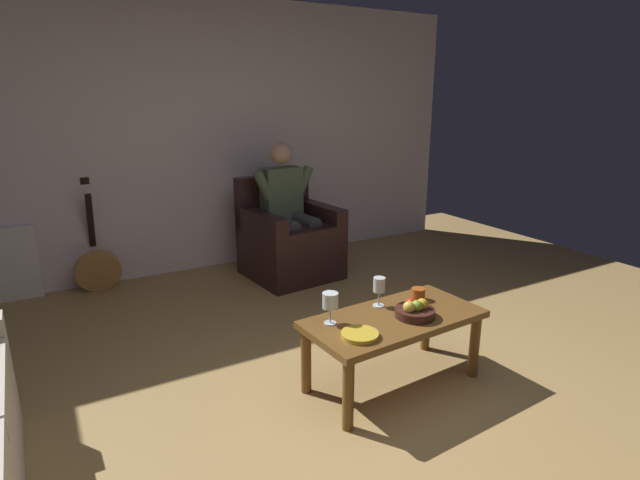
{
  "coord_description": "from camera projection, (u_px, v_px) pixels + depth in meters",
  "views": [
    {
      "loc": [
        1.37,
        1.61,
        1.64
      ],
      "look_at": [
        -0.34,
        -1.39,
        0.65
      ],
      "focal_mm": 28.29,
      "sensor_mm": 36.0,
      "label": 1
    }
  ],
  "objects": [
    {
      "name": "armchair",
      "position": [
        289.0,
        241.0,
        4.71
      ],
      "size": [
        0.82,
        0.83,
        0.92
      ],
      "rotation": [
        0.0,
        0.0,
        0.09
      ],
      "color": "black",
      "rests_on": "ground"
    },
    {
      "name": "wine_glass_far",
      "position": [
        379.0,
        287.0,
        2.97
      ],
      "size": [
        0.07,
        0.07,
        0.18
      ],
      "color": "silver",
      "rests_on": "coffee_table"
    },
    {
      "name": "fruit_bowl",
      "position": [
        415.0,
        310.0,
        2.85
      ],
      "size": [
        0.23,
        0.23,
        0.11
      ],
      "color": "#3B1E16",
      "rests_on": "coffee_table"
    },
    {
      "name": "candle_jar",
      "position": [
        418.0,
        294.0,
        3.09
      ],
      "size": [
        0.09,
        0.09,
        0.07
      ],
      "primitive_type": "cylinder",
      "color": "#AE4D1B",
      "rests_on": "coffee_table"
    },
    {
      "name": "person_seated",
      "position": [
        288.0,
        206.0,
        4.61
      ],
      "size": [
        0.64,
        0.59,
        1.24
      ],
      "rotation": [
        0.0,
        0.0,
        0.09
      ],
      "color": "#4E6247",
      "rests_on": "ground"
    },
    {
      "name": "coffee_table",
      "position": [
        394.0,
        327.0,
        2.89
      ],
      "size": [
        1.06,
        0.56,
        0.43
      ],
      "rotation": [
        0.0,
        0.0,
        0.06
      ],
      "color": "brown",
      "rests_on": "ground"
    },
    {
      "name": "wine_glass_near",
      "position": [
        330.0,
        302.0,
        2.74
      ],
      "size": [
        0.09,
        0.09,
        0.18
      ],
      "color": "silver",
      "rests_on": "coffee_table"
    },
    {
      "name": "guitar",
      "position": [
        97.0,
        266.0,
        4.34
      ],
      "size": [
        0.37,
        0.33,
        0.98
      ],
      "color": "#B17E42",
      "rests_on": "ground"
    },
    {
      "name": "decorative_dish",
      "position": [
        360.0,
        335.0,
        2.62
      ],
      "size": [
        0.2,
        0.2,
        0.02
      ],
      "primitive_type": "cylinder",
      "color": "gold",
      "rests_on": "coffee_table"
    },
    {
      "name": "wall_back",
      "position": [
        196.0,
        138.0,
        4.7
      ],
      "size": [
        5.69,
        0.06,
        2.51
      ],
      "primitive_type": "cube",
      "color": "silver",
      "rests_on": "ground"
    },
    {
      "name": "ground_plane",
      "position": [
        401.0,
        446.0,
        2.45
      ],
      "size": [
        7.41,
        7.41,
        0.0
      ],
      "primitive_type": "plane",
      "color": "#A3824C"
    }
  ]
}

